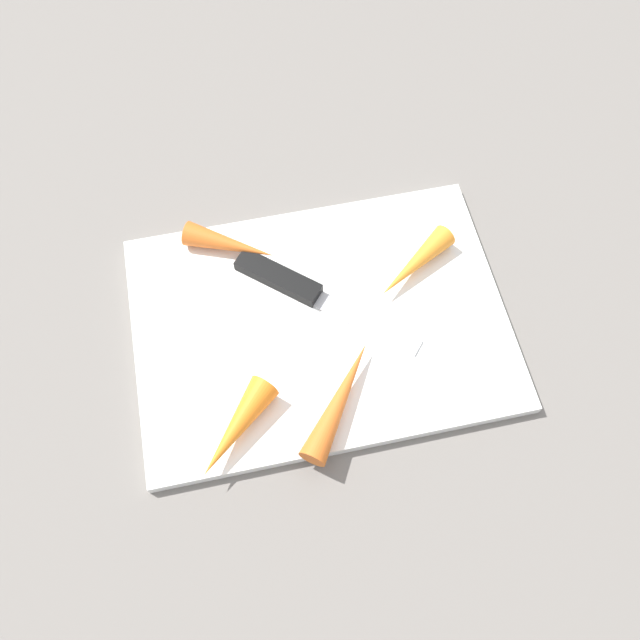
{
  "coord_description": "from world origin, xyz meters",
  "views": [
    {
      "loc": [
        0.06,
        0.28,
        0.59
      ],
      "look_at": [
        0.0,
        0.0,
        0.01
      ],
      "focal_mm": 37.54,
      "sensor_mm": 36.0,
      "label": 1
    }
  ],
  "objects_px": {
    "cutting_board": "(320,323)",
    "knife": "(290,283)",
    "carrot_longest": "(340,399)",
    "carrot_short": "(236,429)",
    "carrot_shortest": "(230,244)",
    "carrot_long": "(415,264)"
  },
  "relations": [
    {
      "from": "cutting_board",
      "to": "knife",
      "type": "xyz_separation_m",
      "value": [
        0.02,
        -0.04,
        0.01
      ]
    },
    {
      "from": "carrot_longest",
      "to": "carrot_short",
      "type": "relative_size",
      "value": 1.27
    },
    {
      "from": "carrot_shortest",
      "to": "knife",
      "type": "bearing_deg",
      "value": -17.18
    },
    {
      "from": "cutting_board",
      "to": "carrot_shortest",
      "type": "distance_m",
      "value": 0.12
    },
    {
      "from": "carrot_longest",
      "to": "knife",
      "type": "bearing_deg",
      "value": 45.79
    },
    {
      "from": "cutting_board",
      "to": "carrot_shortest",
      "type": "xyz_separation_m",
      "value": [
        0.07,
        -0.1,
        0.02
      ]
    },
    {
      "from": "carrot_shortest",
      "to": "carrot_long",
      "type": "bearing_deg",
      "value": 9.71
    },
    {
      "from": "carrot_shortest",
      "to": "carrot_longest",
      "type": "bearing_deg",
      "value": -39.72
    },
    {
      "from": "cutting_board",
      "to": "carrot_longest",
      "type": "height_order",
      "value": "carrot_longest"
    },
    {
      "from": "carrot_long",
      "to": "carrot_longest",
      "type": "distance_m",
      "value": 0.16
    },
    {
      "from": "knife",
      "to": "carrot_short",
      "type": "height_order",
      "value": "carrot_short"
    },
    {
      "from": "carrot_short",
      "to": "carrot_shortest",
      "type": "bearing_deg",
      "value": -143.87
    },
    {
      "from": "carrot_shortest",
      "to": "cutting_board",
      "type": "bearing_deg",
      "value": -24.13
    },
    {
      "from": "cutting_board",
      "to": "knife",
      "type": "distance_m",
      "value": 0.05
    },
    {
      "from": "knife",
      "to": "cutting_board",
      "type": "bearing_deg",
      "value": -22.46
    },
    {
      "from": "carrot_long",
      "to": "carrot_longest",
      "type": "relative_size",
      "value": 0.79
    },
    {
      "from": "cutting_board",
      "to": "carrot_shortest",
      "type": "height_order",
      "value": "carrot_shortest"
    },
    {
      "from": "cutting_board",
      "to": "carrot_long",
      "type": "distance_m",
      "value": 0.11
    },
    {
      "from": "carrot_shortest",
      "to": "carrot_long",
      "type": "relative_size",
      "value": 0.97
    },
    {
      "from": "carrot_shortest",
      "to": "carrot_longest",
      "type": "relative_size",
      "value": 0.77
    },
    {
      "from": "cutting_board",
      "to": "carrot_shortest",
      "type": "bearing_deg",
      "value": -52.8
    },
    {
      "from": "carrot_short",
      "to": "carrot_long",
      "type": "bearing_deg",
      "value": 166.43
    }
  ]
}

